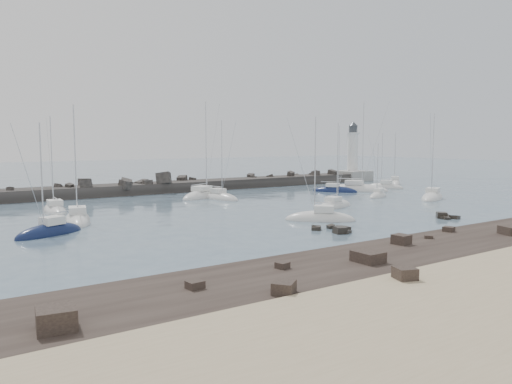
% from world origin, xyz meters
% --- Properties ---
extents(ground, '(400.00, 400.00, 0.00)m').
position_xyz_m(ground, '(0.00, 0.00, 0.00)').
color(ground, slate).
rests_on(ground, ground).
extents(rock_shelf, '(140.00, 12.00, 1.77)m').
position_xyz_m(rock_shelf, '(0.08, -22.00, 0.02)').
color(rock_shelf, black).
rests_on(rock_shelf, ground).
extents(rock_cluster_near, '(3.51, 4.56, 1.51)m').
position_xyz_m(rock_cluster_near, '(-3.22, -9.65, 0.06)').
color(rock_cluster_near, black).
rests_on(rock_cluster_near, ground).
extents(rock_cluster_far, '(2.55, 2.75, 1.29)m').
position_xyz_m(rock_cluster_far, '(13.86, -10.59, 0.06)').
color(rock_cluster_far, black).
rests_on(rock_cluster_far, ground).
extents(breakwater, '(115.00, 7.82, 5.42)m').
position_xyz_m(breakwater, '(-8.16, 38.00, 0.29)').
color(breakwater, '#282624').
rests_on(breakwater, ground).
extents(lighthouse, '(7.00, 7.00, 14.60)m').
position_xyz_m(lighthouse, '(47.00, 38.00, 3.09)').
color(lighthouse, gray).
rests_on(lighthouse, ground).
extents(sailboat_1, '(3.22, 8.74, 13.62)m').
position_xyz_m(sailboat_1, '(-24.03, 21.50, 0.14)').
color(sailboat_1, silver).
rests_on(sailboat_1, ground).
extents(sailboat_2, '(7.75, 5.22, 12.12)m').
position_xyz_m(sailboat_2, '(-28.13, 5.17, 0.16)').
color(sailboat_2, '#0F193E').
rests_on(sailboat_2, ground).
extents(sailboat_3, '(4.86, 9.56, 14.56)m').
position_xyz_m(sailboat_3, '(-23.72, 11.58, 0.15)').
color(sailboat_3, silver).
rests_on(sailboat_3, ground).
extents(sailboat_4, '(11.19, 8.05, 17.07)m').
position_xyz_m(sailboat_4, '(0.56, 26.19, 0.15)').
color(sailboat_4, silver).
rests_on(sailboat_4, ground).
extents(sailboat_5, '(7.84, 7.33, 13.18)m').
position_xyz_m(sailboat_5, '(0.07, -3.35, 0.16)').
color(sailboat_5, silver).
rests_on(sailboat_5, ground).
extents(sailboat_6, '(4.07, 8.93, 13.64)m').
position_xyz_m(sailboat_6, '(1.52, 22.64, 0.14)').
color(sailboat_6, silver).
rests_on(sailboat_6, ground).
extents(sailboat_7, '(8.49, 4.78, 12.80)m').
position_xyz_m(sailboat_7, '(9.75, 4.52, 0.13)').
color(sailboat_7, silver).
rests_on(sailboat_7, ground).
extents(sailboat_8, '(6.80, 8.25, 13.03)m').
position_xyz_m(sailboat_8, '(24.90, 20.52, 0.13)').
color(sailboat_8, '#0F193E').
rests_on(sailboat_8, ground).
extents(sailboat_9, '(6.30, 4.05, 9.79)m').
position_xyz_m(sailboat_9, '(24.75, 9.99, 0.14)').
color(sailboat_9, silver).
rests_on(sailboat_9, ground).
extents(sailboat_10, '(5.67, 7.54, 11.82)m').
position_xyz_m(sailboat_10, '(37.99, 20.19, 0.14)').
color(sailboat_10, silver).
rests_on(sailboat_10, ground).
extents(sailboat_11, '(9.63, 6.81, 14.75)m').
position_xyz_m(sailboat_11, '(29.96, 3.20, 0.14)').
color(sailboat_11, silver).
rests_on(sailboat_11, ground).
extents(sailboat_12, '(7.05, 7.02, 12.26)m').
position_xyz_m(sailboat_12, '(46.81, 25.06, 0.15)').
color(sailboat_12, silver).
rests_on(sailboat_12, ground).
extents(sailboat_13, '(9.49, 11.38, 17.89)m').
position_xyz_m(sailboat_13, '(29.48, 19.39, 0.15)').
color(sailboat_13, silver).
rests_on(sailboat_13, ground).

